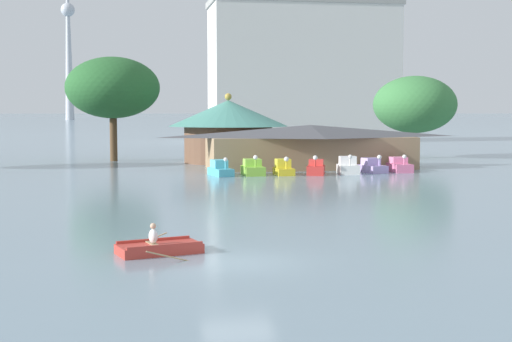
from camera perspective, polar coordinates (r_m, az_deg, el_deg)
The scene contains 15 objects.
ground_plane at distance 25.68m, azimuth -1.39°, elevation -7.12°, with size 2000.00×2000.00×0.00m, color gray.
rowboat_with_rower at distance 27.54m, azimuth -7.52°, elevation -5.90°, with size 3.30×3.81×1.30m.
pedal_boat_cyan at distance 59.31m, azimuth -2.77°, elevation 0.13°, with size 1.87×3.17×1.54m.
pedal_boat_lime at distance 59.68m, azimuth -0.24°, elevation 0.19°, with size 1.62×2.74×1.69m.
pedal_boat_yellow at distance 59.94m, azimuth 2.14°, elevation 0.19°, with size 1.38×2.55×1.55m.
pedal_boat_red at distance 60.18m, azimuth 4.65°, elevation 0.20°, with size 2.03×2.62×1.63m.
pedal_boat_white at distance 61.37m, azimuth 7.12°, elevation 0.32°, with size 1.89×2.59×1.65m.
pedal_boat_lavender at distance 63.01m, azimuth 8.97°, elevation 0.34°, with size 2.04×2.85×1.54m.
pedal_boat_pink at distance 64.02m, azimuth 11.02°, elevation 0.39°, with size 1.63×2.98×1.54m.
boathouse at distance 66.70m, azimuth 4.21°, elevation 1.97°, with size 19.75×7.47×3.91m.
green_roof_pavilion at distance 73.99m, azimuth -2.16°, elevation 3.44°, with size 11.96×11.96×6.93m.
shoreline_tree_mid at distance 77.35m, azimuth -11.01°, elevation 6.33°, with size 9.62×9.62×10.68m.
shoreline_tree_right at distance 82.25m, azimuth 12.17°, elevation 5.04°, with size 9.03×9.03×8.94m.
background_building_block at distance 123.59m, azimuth 3.63°, elevation 7.69°, with size 30.94×12.31×23.16m.
distant_broadcast_tower at distance 397.52m, azimuth -14.33°, elevation 11.18°, with size 7.06×7.06×136.91m.
Camera 1 is at (-3.88, -24.82, 5.29)m, focal length 51.76 mm.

